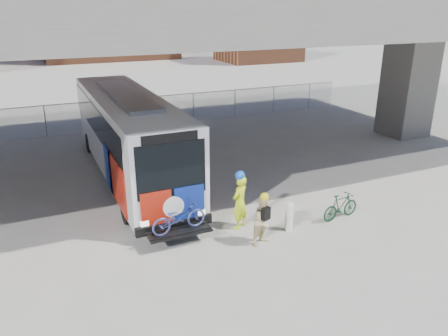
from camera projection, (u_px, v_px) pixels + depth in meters
ground at (206, 201)px, 16.85m from camera, size 160.00×160.00×0.00m
bus at (128, 130)px, 18.66m from camera, size 2.67×12.98×3.69m
overpass at (168, 20)px, 17.98m from camera, size 40.00×16.00×7.95m
chainlink_fence at (132, 105)px, 26.60m from camera, size 30.00×0.06×30.00m
brick_buildings at (74, 20)px, 56.62m from camera, size 54.00×22.00×12.00m
bollard at (289, 215)px, 14.50m from camera, size 0.27×0.27×1.02m
cyclist_hivis at (240, 201)px, 14.51m from camera, size 0.82×0.73×2.05m
cyclist_tan at (264, 220)px, 13.56m from camera, size 0.92×0.81×1.75m
bike_parked at (341, 206)px, 15.30m from camera, size 1.62×0.64×0.95m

